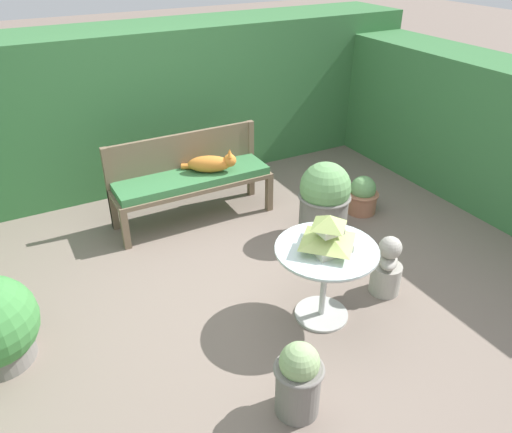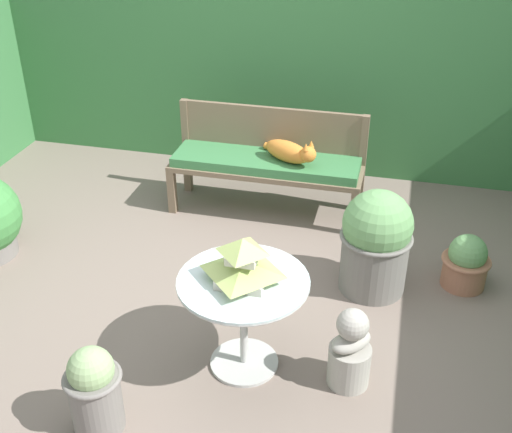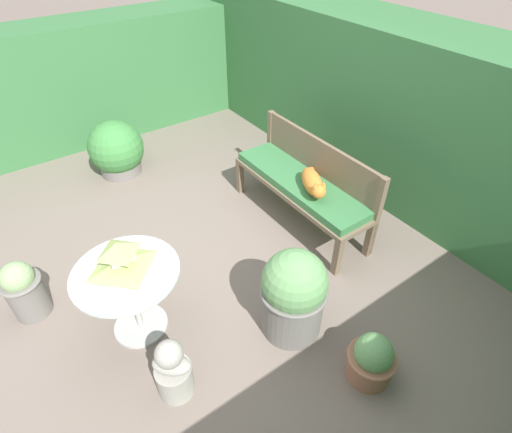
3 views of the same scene
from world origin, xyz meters
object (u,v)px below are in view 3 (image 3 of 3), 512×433
pagoda_birdhouse (121,260)px  potted_plant_bench_left (117,150)px  patio_table (129,284)px  potted_plant_table_near (294,294)px  potted_plant_hedge_corner (24,289)px  potted_plant_path_edge (372,359)px  garden_bench (300,186)px  cat (313,183)px  garden_bust (173,371)px

pagoda_birdhouse → potted_plant_bench_left: 2.24m
patio_table → potted_plant_table_near: potted_plant_table_near is taller
potted_plant_table_near → potted_plant_hedge_corner: bearing=-129.3°
potted_plant_path_edge → potted_plant_bench_left: size_ratio=0.62×
garden_bench → potted_plant_path_edge: bearing=-23.6°
potted_plant_path_edge → potted_plant_table_near: potted_plant_table_near is taller
potted_plant_hedge_corner → cat: bearing=77.4°
potted_plant_path_edge → garden_bust: bearing=-120.7°
garden_bust → potted_plant_path_edge: 1.26m
pagoda_birdhouse → potted_plant_bench_left: (-2.10, 0.65, -0.42)m
pagoda_birdhouse → garden_bench: bearing=99.0°
garden_bench → patio_table: bearing=-81.0°
patio_table → garden_bust: (0.59, -0.00, -0.25)m
garden_bench → pagoda_birdhouse: bearing=-81.0°
pagoda_birdhouse → potted_plant_bench_left: size_ratio=0.56×
potted_plant_hedge_corner → potted_plant_bench_left: bearing=139.8°
garden_bust → potted_plant_bench_left: (-2.70, 0.65, 0.07)m
garden_bench → potted_plant_path_edge: 1.67m
cat → potted_plant_path_edge: bearing=0.9°
garden_bench → potted_plant_hedge_corner: bearing=-97.9°
potted_plant_hedge_corner → potted_plant_bench_left: 1.96m
patio_table → potted_plant_hedge_corner: bearing=-134.6°
pagoda_birdhouse → potted_plant_table_near: bearing=54.8°
cat → patio_table: size_ratio=0.64×
patio_table → pagoda_birdhouse: 0.24m
garden_bench → pagoda_birdhouse: (0.28, -1.75, 0.30)m
cat → potted_plant_table_near: 1.10m
garden_bust → potted_plant_path_edge: garden_bust is taller
potted_plant_path_edge → potted_plant_bench_left: potted_plant_bench_left is taller
cat → potted_plant_path_edge: cat is taller
garden_bust → potted_plant_path_edge: size_ratio=1.30×
patio_table → potted_plant_bench_left: 2.21m
cat → pagoda_birdhouse: bearing=-60.7°
cat → garden_bench: bearing=-162.3°
patio_table → potted_plant_hedge_corner: size_ratio=1.42×
cat → potted_plant_hedge_corner: bearing=-76.2°
potted_plant_hedge_corner → potted_plant_bench_left: potted_plant_bench_left is taller
pagoda_birdhouse → potted_plant_table_near: 1.16m
potted_plant_bench_left → potted_plant_hedge_corner: bearing=-40.2°
patio_table → potted_plant_hedge_corner: (-0.60, -0.61, -0.21)m
garden_bench → patio_table: patio_table is taller
potted_plant_table_near → potted_plant_bench_left: bearing=-174.6°
potted_plant_path_edge → patio_table: bearing=-138.8°
potted_plant_hedge_corner → potted_plant_path_edge: size_ratio=1.32×
garden_bench → potted_plant_table_near: bearing=-42.3°
garden_bust → potted_plant_table_near: (0.05, 0.91, 0.15)m
potted_plant_table_near → cat: bearing=132.0°
potted_plant_hedge_corner → potted_plant_path_edge: 2.51m
patio_table → potted_plant_path_edge: bearing=41.2°
garden_bust → potted_plant_table_near: potted_plant_table_near is taller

